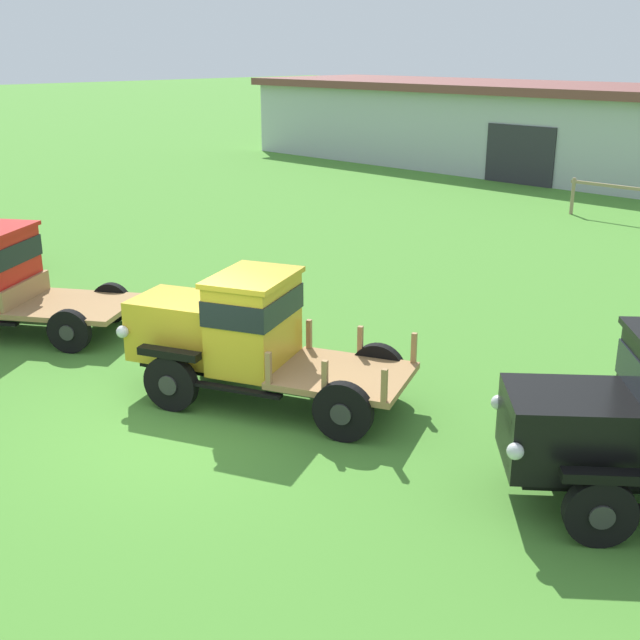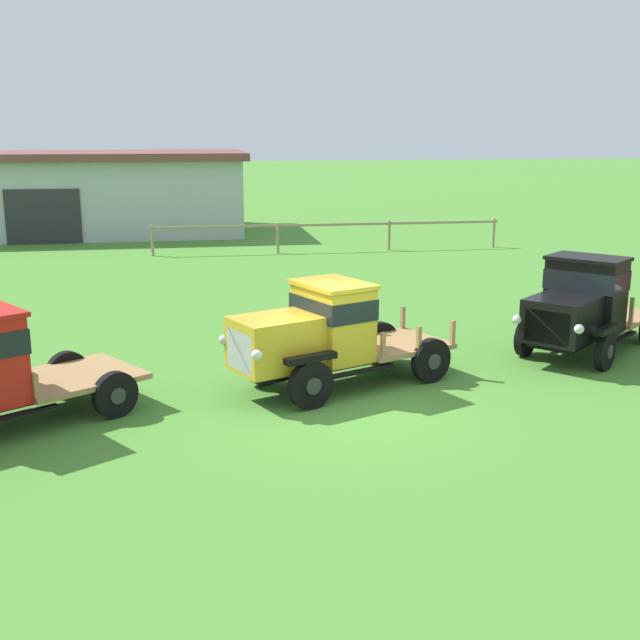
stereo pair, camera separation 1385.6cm
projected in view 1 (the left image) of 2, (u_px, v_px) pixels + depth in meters
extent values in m
plane|color=#47842D|center=(194.00, 426.00, 12.04)|extent=(240.00, 240.00, 0.00)
cube|color=#B2B7BC|center=(494.00, 129.00, 38.13)|extent=(25.16, 7.50, 3.54)
cube|color=brown|center=(497.00, 86.00, 37.51)|extent=(25.76, 8.30, 0.36)
cube|color=#2D2D33|center=(520.00, 155.00, 33.25)|extent=(3.20, 0.08, 2.40)
cylinder|color=#997F60|center=(573.00, 196.00, 27.31)|extent=(0.12, 0.12, 1.24)
cylinder|color=black|center=(9.00, 249.00, 20.97)|extent=(0.69, 0.64, 0.80)
cylinder|color=#2D2D2D|center=(10.00, 249.00, 21.05)|extent=(0.23, 0.21, 0.28)
cylinder|color=black|center=(69.00, 331.00, 14.85)|extent=(0.78, 0.60, 0.83)
cylinder|color=#2D2D2D|center=(67.00, 333.00, 14.75)|extent=(0.26, 0.19, 0.29)
cylinder|color=black|center=(112.00, 303.00, 16.53)|extent=(0.78, 0.60, 0.83)
cylinder|color=#2D2D2D|center=(114.00, 301.00, 16.62)|extent=(0.26, 0.19, 0.29)
cube|color=black|center=(12.00, 307.00, 15.98)|extent=(4.32, 3.35, 0.12)
cube|color=black|center=(29.00, 295.00, 16.83)|extent=(1.41, 1.01, 0.05)
cube|color=#9E7547|center=(75.00, 306.00, 15.69)|extent=(2.82, 2.74, 0.10)
cube|color=#9E7547|center=(26.00, 292.00, 15.80)|extent=(1.02, 1.47, 0.44)
cylinder|color=black|center=(171.00, 383.00, 12.45)|extent=(0.89, 0.52, 0.90)
cylinder|color=#2D2D2D|center=(168.00, 386.00, 12.36)|extent=(0.30, 0.15, 0.31)
cylinder|color=black|center=(222.00, 348.00, 13.93)|extent=(0.89, 0.52, 0.90)
cylinder|color=#2D2D2D|center=(224.00, 346.00, 14.02)|extent=(0.30, 0.15, 0.31)
cylinder|color=black|center=(343.00, 412.00, 11.47)|extent=(0.89, 0.52, 0.90)
cylinder|color=#2D2D2D|center=(341.00, 415.00, 11.38)|extent=(0.30, 0.15, 0.31)
cylinder|color=black|center=(378.00, 370.00, 12.95)|extent=(0.89, 0.52, 0.90)
cylinder|color=#2D2D2D|center=(380.00, 368.00, 13.04)|extent=(0.30, 0.15, 0.31)
cube|color=black|center=(268.00, 371.00, 12.73)|extent=(4.18, 2.52, 0.12)
cube|color=gold|center=(184.00, 327.00, 13.07)|extent=(1.87, 1.69, 0.98)
cube|color=silver|center=(145.00, 324.00, 13.34)|extent=(0.42, 0.87, 0.73)
sphere|color=silver|center=(122.00, 332.00, 12.76)|extent=(0.20, 0.20, 0.20)
sphere|color=silver|center=(165.00, 309.00, 13.87)|extent=(0.20, 0.20, 0.20)
cube|color=black|center=(169.00, 353.00, 12.29)|extent=(1.03, 0.60, 0.12)
cube|color=black|center=(221.00, 321.00, 13.77)|extent=(1.03, 0.60, 0.12)
cube|color=gold|center=(254.00, 323.00, 12.56)|extent=(1.53, 1.76, 1.42)
cube|color=black|center=(253.00, 304.00, 12.45)|extent=(1.58, 1.81, 0.40)
cube|color=gold|center=(253.00, 277.00, 12.32)|extent=(1.65, 1.86, 0.08)
cube|color=black|center=(238.00, 390.00, 12.05)|extent=(1.37, 0.71, 0.05)
cube|color=black|center=(282.00, 353.00, 13.50)|extent=(1.37, 0.71, 0.05)
cube|color=#9E7547|center=(343.00, 375.00, 12.25)|extent=(2.48, 2.32, 0.10)
cube|color=#9E7547|center=(269.00, 368.00, 11.76)|extent=(0.11, 0.11, 0.49)
cube|color=#9E7547|center=(309.00, 334.00, 13.16)|extent=(0.11, 0.11, 0.49)
cube|color=#9E7547|center=(325.00, 376.00, 11.46)|extent=(0.11, 0.11, 0.49)
cube|color=#9E7547|center=(360.00, 341.00, 12.86)|extent=(0.11, 0.11, 0.49)
cube|color=#9E7547|center=(384.00, 385.00, 11.15)|extent=(0.11, 0.11, 0.49)
cube|color=#9E7547|center=(414.00, 348.00, 12.55)|extent=(0.11, 0.11, 0.49)
cylinder|color=black|center=(600.00, 513.00, 9.04)|extent=(0.74, 0.68, 0.83)
cylinder|color=#2D2D2D|center=(602.00, 518.00, 8.94)|extent=(0.24, 0.21, 0.29)
cylinder|color=black|center=(565.00, 440.00, 10.72)|extent=(0.74, 0.68, 0.83)
cylinder|color=#2D2D2D|center=(563.00, 436.00, 10.81)|extent=(0.24, 0.21, 0.29)
cube|color=black|center=(567.00, 429.00, 9.70)|extent=(1.95, 1.92, 0.92)
cube|color=silver|center=(507.00, 430.00, 9.76)|extent=(0.69, 0.78, 0.69)
sphere|color=silver|center=(515.00, 451.00, 9.11)|extent=(0.20, 0.20, 0.20)
sphere|color=silver|center=(499.00, 402.00, 10.37)|extent=(0.20, 0.20, 0.20)
cube|color=black|center=(605.00, 476.00, 8.89)|extent=(0.85, 0.78, 0.12)
cube|color=black|center=(569.00, 408.00, 10.57)|extent=(0.85, 0.78, 0.12)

